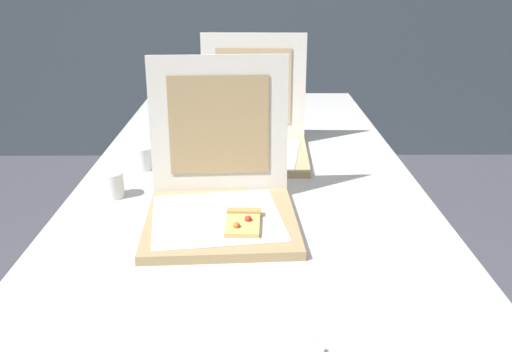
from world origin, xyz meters
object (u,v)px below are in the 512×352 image
object	(u,v)px
table	(249,188)
cup_white_mid	(142,159)
pizza_box_front	(221,199)
pizza_box_middle	(252,139)
cup_white_near_center	(113,185)

from	to	relation	value
table	cup_white_mid	size ratio (longest dim) A/B	33.09
pizza_box_front	cup_white_mid	distance (m)	0.45
pizza_box_middle	cup_white_near_center	xyz separation A→B (m)	(-0.38, -0.36, -0.02)
pizza_box_middle	table	bearing A→B (deg)	-91.41
pizza_box_front	cup_white_near_center	distance (m)	0.33
pizza_box_front	cup_white_mid	world-z (taller)	pizza_box_front
cup_white_mid	table	bearing A→B (deg)	-8.36
pizza_box_front	pizza_box_middle	size ratio (longest dim) A/B	1.04
pizza_box_front	pizza_box_middle	xyz separation A→B (m)	(0.08, 0.50, 0.00)
pizza_box_front	cup_white_near_center	world-z (taller)	pizza_box_front
pizza_box_middle	cup_white_mid	distance (m)	0.37
pizza_box_middle	cup_white_mid	bearing A→B (deg)	-155.76
pizza_box_middle	cup_white_mid	world-z (taller)	pizza_box_middle
pizza_box_middle	cup_white_mid	xyz separation A→B (m)	(-0.34, -0.14, -0.02)
table	cup_white_near_center	distance (m)	0.41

